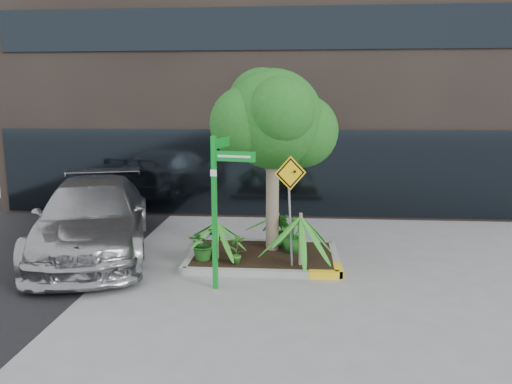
# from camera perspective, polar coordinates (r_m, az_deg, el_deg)

# --- Properties ---
(ground) EXTENTS (80.00, 80.00, 0.00)m
(ground) POSITION_cam_1_polar(r_m,az_deg,el_deg) (11.08, -0.29, -8.23)
(ground) COLOR gray
(ground) RESTS_ON ground
(planter) EXTENTS (3.35, 2.36, 0.15)m
(planter) POSITION_cam_1_polar(r_m,az_deg,el_deg) (11.29, 1.00, -7.33)
(planter) COLOR #9E9E99
(planter) RESTS_ON ground
(tree) EXTENTS (2.86, 2.53, 4.29)m
(tree) POSITION_cam_1_polar(r_m,az_deg,el_deg) (11.18, 1.93, 8.29)
(tree) COLOR gray
(tree) RESTS_ON ground
(palm_front) EXTENTS (1.24, 1.24, 1.38)m
(palm_front) POSITION_cam_1_polar(r_m,az_deg,el_deg) (10.33, 5.14, -2.80)
(palm_front) COLOR gray
(palm_front) RESTS_ON ground
(palm_left) EXTENTS (0.96, 0.96, 1.07)m
(palm_left) POSITION_cam_1_polar(r_m,az_deg,el_deg) (10.80, -4.49, -3.50)
(palm_left) COLOR gray
(palm_left) RESTS_ON ground
(palm_back) EXTENTS (0.84, 0.84, 0.93)m
(palm_back) POSITION_cam_1_polar(r_m,az_deg,el_deg) (11.89, 2.53, -2.71)
(palm_back) COLOR gray
(palm_back) RESTS_ON ground
(parked_car) EXTENTS (3.92, 6.31, 1.71)m
(parked_car) POSITION_cam_1_polar(r_m,az_deg,el_deg) (12.24, -18.11, -2.80)
(parked_car) COLOR #A3A3A7
(parked_car) RESTS_ON ground
(shrub_a) EXTENTS (0.91, 0.91, 0.73)m
(shrub_a) POSITION_cam_1_polar(r_m,az_deg,el_deg) (10.85, -6.08, -5.83)
(shrub_a) COLOR #205F1B
(shrub_a) RESTS_ON planter
(shrub_b) EXTENTS (0.53, 0.53, 0.87)m
(shrub_b) POSITION_cam_1_polar(r_m,az_deg,el_deg) (11.32, 4.26, -4.77)
(shrub_b) COLOR #1E611D
(shrub_b) RESTS_ON planter
(shrub_c) EXTENTS (0.45, 0.45, 0.65)m
(shrub_c) POSITION_cam_1_polar(r_m,az_deg,el_deg) (10.53, -2.19, -6.51)
(shrub_c) COLOR #326F22
(shrub_c) RESTS_ON planter
(shrub_d) EXTENTS (0.59, 0.59, 0.81)m
(shrub_d) POSITION_cam_1_polar(r_m,az_deg,el_deg) (11.74, 3.04, -4.34)
(shrub_d) COLOR #21641D
(shrub_d) RESTS_ON planter
(street_sign_post) EXTENTS (0.84, 0.98, 2.91)m
(street_sign_post) POSITION_cam_1_polar(r_m,az_deg,el_deg) (9.28, -4.34, -0.41)
(street_sign_post) COLOR #0D9626
(street_sign_post) RESTS_ON ground
(cattle_sign) EXTENTS (0.65, 0.33, 2.28)m
(cattle_sign) POSITION_cam_1_polar(r_m,az_deg,el_deg) (10.23, 3.93, 0.01)
(cattle_sign) COLOR slate
(cattle_sign) RESTS_ON ground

